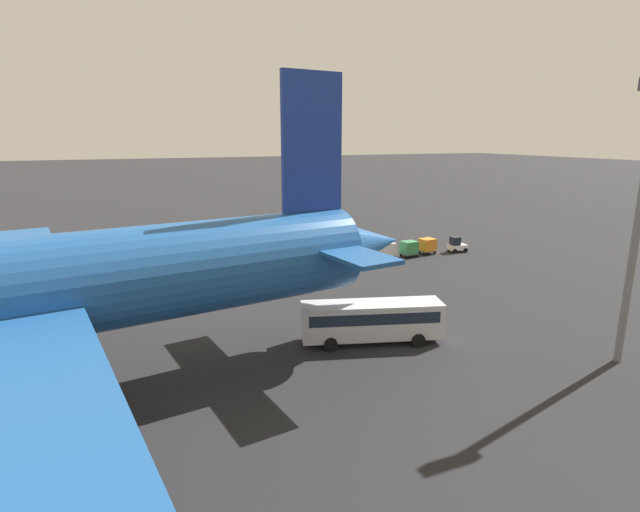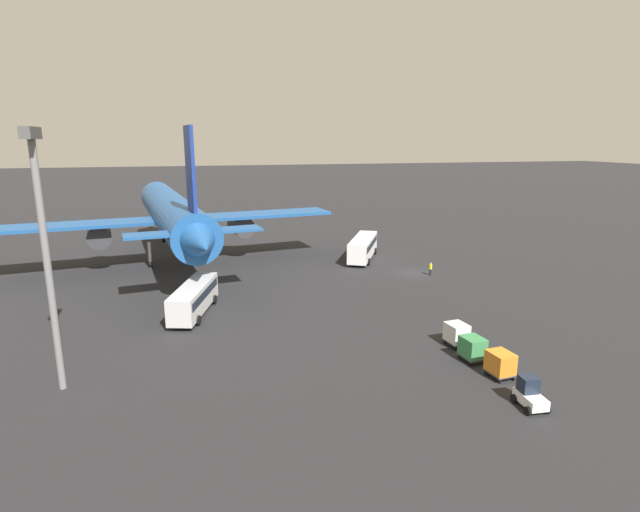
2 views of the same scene
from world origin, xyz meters
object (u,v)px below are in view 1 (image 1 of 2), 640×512
object	(u,v)px
cargo_cart_white	(387,250)
cargo_cart_green	(409,248)
cargo_cart_orange	(427,245)
shuttle_bus_far	(372,319)
baggage_tug	(457,245)
worker_person	(198,253)
shuttle_bus_near	(99,264)

from	to	relation	value
cargo_cart_white	cargo_cart_green	bearing A→B (deg)	173.64
cargo_cart_orange	cargo_cart_green	xyz separation A→B (m)	(3.14, 0.47, 0.00)
shuttle_bus_far	baggage_tug	distance (m)	33.26
shuttle_bus_far	cargo_cart_green	distance (m)	28.17
worker_person	cargo_cart_green	xyz separation A→B (m)	(-25.24, 9.14, 0.32)
cargo_cart_green	cargo_cart_white	bearing A→B (deg)	-6.36
shuttle_bus_near	cargo_cart_white	distance (m)	33.51
shuttle_bus_far	cargo_cart_white	size ratio (longest dim) A/B	5.06
baggage_tug	worker_person	world-z (taller)	baggage_tug
shuttle_bus_near	cargo_cart_green	size ratio (longest dim) A/B	5.52
baggage_tug	shuttle_bus_far	bearing A→B (deg)	45.08
cargo_cart_green	worker_person	bearing A→B (deg)	-19.90
cargo_cart_white	baggage_tug	bearing A→B (deg)	177.36
worker_person	cargo_cart_white	size ratio (longest dim) A/B	0.81
shuttle_bus_far	baggage_tug	xyz separation A→B (m)	(-25.13, -21.77, -0.92)
cargo_cart_orange	baggage_tug	bearing A→B (deg)	171.96
cargo_cart_orange	cargo_cart_white	distance (m)	6.28
baggage_tug	cargo_cart_white	world-z (taller)	baggage_tug
cargo_cart_orange	shuttle_bus_near	bearing A→B (deg)	-4.36
worker_person	cargo_cart_white	bearing A→B (deg)	158.32
shuttle_bus_near	cargo_cart_white	size ratio (longest dim) A/B	5.52
baggage_tug	cargo_cart_green	xyz separation A→B (m)	(7.43, -0.14, 0.25)
shuttle_bus_near	worker_person	xyz separation A→B (m)	(-11.25, -5.64, -1.12)
shuttle_bus_far	cargo_cart_green	world-z (taller)	shuttle_bus_far
shuttle_bus_far	cargo_cart_white	world-z (taller)	shuttle_bus_far
shuttle_bus_far	cargo_cart_white	distance (m)	26.60
cargo_cart_green	cargo_cart_white	size ratio (longest dim) A/B	1.00
shuttle_bus_near	baggage_tug	distance (m)	44.08
shuttle_bus_near	baggage_tug	xyz separation A→B (m)	(-43.92, 3.63, -1.05)
baggage_tug	worker_person	distance (m)	33.96
shuttle_bus_far	baggage_tug	world-z (taller)	shuttle_bus_far
baggage_tug	cargo_cart_orange	size ratio (longest dim) A/B	1.16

